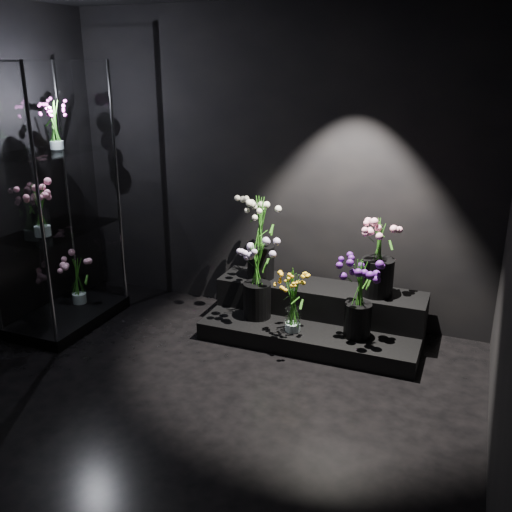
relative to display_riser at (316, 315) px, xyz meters
The scene contains 12 objects.
floor 1.72m from the display_riser, 108.33° to the right, with size 4.00×4.00×0.00m, color black.
wall_back 1.39m from the display_riser, 145.49° to the left, with size 4.00×4.00×0.00m, color black.
display_riser is the anchor object (origin of this frame).
display_case 2.50m from the display_riser, 163.79° to the right, with size 0.63×1.06×2.32m.
bouquet_orange_bells 0.43m from the display_riser, 107.89° to the right, with size 0.31×0.31×0.54m.
bouquet_lilac 0.64m from the display_riser, 159.74° to the right, with size 0.42×0.42×0.69m.
bouquet_purple 0.60m from the display_riser, 28.93° to the right, with size 0.39×0.39×0.67m.
bouquet_cream_roses 0.89m from the display_riser, 168.81° to the left, with size 0.45×0.45×0.75m.
bouquet_pink_roses 0.80m from the display_riser, 11.78° to the left, with size 0.45×0.45×0.68m.
bouquet_case_pink 2.53m from the display_riser, 158.67° to the right, with size 0.33×0.33×0.44m.
bouquet_case_magenta 2.80m from the display_riser, 166.53° to the right, with size 0.28×0.28×0.41m.
bouquet_case_base_pink 2.28m from the display_riser, 168.98° to the right, with size 0.37×0.37×0.46m.
Camera 1 is at (1.76, -2.85, 2.32)m, focal length 40.00 mm.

